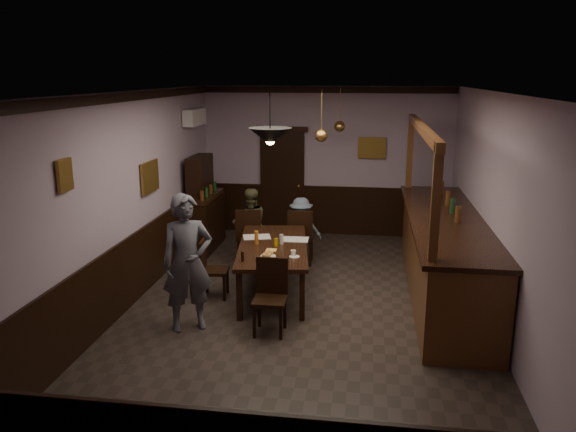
% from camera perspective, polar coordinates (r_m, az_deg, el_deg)
% --- Properties ---
extents(room, '(5.01, 8.01, 3.01)m').
position_cam_1_polar(room, '(7.51, 1.60, 0.93)').
color(room, '#2D2621').
rests_on(room, ground).
extents(dining_table, '(1.30, 2.32, 0.75)m').
position_cam_1_polar(dining_table, '(8.41, -1.55, -3.36)').
color(dining_table, black).
rests_on(dining_table, ground).
extents(chair_far_left, '(0.49, 0.49, 1.00)m').
position_cam_1_polar(chair_far_left, '(9.68, -3.99, -1.84)').
color(chair_far_left, black).
rests_on(chair_far_left, ground).
extents(chair_far_right, '(0.44, 0.44, 0.99)m').
position_cam_1_polar(chair_far_right, '(9.66, 1.29, -1.88)').
color(chair_far_right, black).
rests_on(chair_far_right, ground).
extents(chair_near, '(0.41, 0.41, 0.96)m').
position_cam_1_polar(chair_near, '(7.22, -1.76, -7.76)').
color(chair_near, black).
rests_on(chair_near, ground).
extents(chair_side, '(0.42, 0.42, 0.88)m').
position_cam_1_polar(chair_side, '(8.37, -7.93, -5.05)').
color(chair_side, black).
rests_on(chair_side, ground).
extents(person_standing, '(0.78, 0.69, 1.79)m').
position_cam_1_polar(person_standing, '(7.27, -10.18, -4.71)').
color(person_standing, '#4E4F59').
rests_on(person_standing, ground).
extents(person_seated_left, '(0.77, 0.70, 1.29)m').
position_cam_1_polar(person_seated_left, '(9.93, -3.88, -0.85)').
color(person_seated_left, brown).
rests_on(person_seated_left, ground).
extents(person_seated_right, '(0.80, 0.55, 1.13)m').
position_cam_1_polar(person_seated_right, '(9.93, 1.32, -1.31)').
color(person_seated_right, slate).
rests_on(person_seated_right, ground).
extents(newspaper_left, '(0.49, 0.40, 0.01)m').
position_cam_1_polar(newspaper_left, '(8.78, -3.19, -2.13)').
color(newspaper_left, silver).
rests_on(newspaper_left, dining_table).
extents(newspaper_right, '(0.43, 0.31, 0.01)m').
position_cam_1_polar(newspaper_right, '(8.64, 0.69, -2.39)').
color(newspaper_right, silver).
rests_on(newspaper_right, dining_table).
extents(napkin, '(0.17, 0.17, 0.00)m').
position_cam_1_polar(napkin, '(8.14, -1.72, -3.47)').
color(napkin, '#E5AC54').
rests_on(napkin, dining_table).
extents(saucer, '(0.15, 0.15, 0.01)m').
position_cam_1_polar(saucer, '(7.83, 0.65, -4.15)').
color(saucer, white).
rests_on(saucer, dining_table).
extents(coffee_cup, '(0.09, 0.09, 0.07)m').
position_cam_1_polar(coffee_cup, '(7.86, 0.55, -3.75)').
color(coffee_cup, white).
rests_on(coffee_cup, saucer).
extents(pastry_plate, '(0.22, 0.22, 0.01)m').
position_cam_1_polar(pastry_plate, '(7.84, -2.04, -4.12)').
color(pastry_plate, white).
rests_on(pastry_plate, dining_table).
extents(pastry_ring_a, '(0.13, 0.13, 0.04)m').
position_cam_1_polar(pastry_ring_a, '(7.82, -2.21, -3.97)').
color(pastry_ring_a, '#C68C47').
rests_on(pastry_ring_a, pastry_plate).
extents(pastry_ring_b, '(0.13, 0.13, 0.04)m').
position_cam_1_polar(pastry_ring_b, '(7.90, -1.96, -3.78)').
color(pastry_ring_b, '#C68C47').
rests_on(pastry_ring_b, pastry_plate).
extents(soda_can, '(0.07, 0.07, 0.12)m').
position_cam_1_polar(soda_can, '(8.30, -1.22, -2.70)').
color(soda_can, yellow).
rests_on(soda_can, dining_table).
extents(beer_glass, '(0.06, 0.06, 0.20)m').
position_cam_1_polar(beer_glass, '(8.41, -3.22, -2.19)').
color(beer_glass, '#BF721E').
rests_on(beer_glass, dining_table).
extents(water_glass, '(0.06, 0.06, 0.15)m').
position_cam_1_polar(water_glass, '(8.40, -0.67, -2.38)').
color(water_glass, silver).
rests_on(water_glass, dining_table).
extents(pepper_mill, '(0.04, 0.04, 0.14)m').
position_cam_1_polar(pepper_mill, '(7.67, -4.65, -4.10)').
color(pepper_mill, black).
rests_on(pepper_mill, dining_table).
extents(sideboard, '(0.48, 1.33, 1.76)m').
position_cam_1_polar(sideboard, '(10.69, -8.61, 0.44)').
color(sideboard, black).
rests_on(sideboard, ground).
extents(bar_counter, '(1.05, 4.53, 2.54)m').
position_cam_1_polar(bar_counter, '(8.64, 15.54, -3.74)').
color(bar_counter, '#542F16').
rests_on(bar_counter, ground).
extents(door_back, '(0.90, 0.06, 2.10)m').
position_cam_1_polar(door_back, '(11.55, -0.59, 3.39)').
color(door_back, black).
rests_on(door_back, ground).
extents(ac_unit, '(0.20, 0.85, 0.30)m').
position_cam_1_polar(ac_unit, '(10.68, -9.48, 9.89)').
color(ac_unit, white).
rests_on(ac_unit, ground).
extents(picture_left_small, '(0.04, 0.28, 0.36)m').
position_cam_1_polar(picture_left_small, '(6.64, -21.74, 3.87)').
color(picture_left_small, olive).
rests_on(picture_left_small, ground).
extents(picture_left_large, '(0.04, 0.62, 0.48)m').
position_cam_1_polar(picture_left_large, '(8.84, -13.85, 3.88)').
color(picture_left_large, olive).
rests_on(picture_left_large, ground).
extents(picture_back, '(0.55, 0.04, 0.42)m').
position_cam_1_polar(picture_back, '(11.31, 8.52, 6.85)').
color(picture_back, olive).
rests_on(picture_back, ground).
extents(pendant_iron, '(0.56, 0.56, 0.66)m').
position_cam_1_polar(pendant_iron, '(7.26, -1.82, 8.08)').
color(pendant_iron, black).
rests_on(pendant_iron, ground).
extents(pendant_brass_mid, '(0.20, 0.20, 0.81)m').
position_cam_1_polar(pendant_brass_mid, '(8.80, 3.40, 8.16)').
color(pendant_brass_mid, '#BF8C3F').
rests_on(pendant_brass_mid, ground).
extents(pendant_brass_far, '(0.20, 0.20, 0.81)m').
position_cam_1_polar(pendant_brass_far, '(10.34, 5.27, 9.04)').
color(pendant_brass_far, '#BF8C3F').
rests_on(pendant_brass_far, ground).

